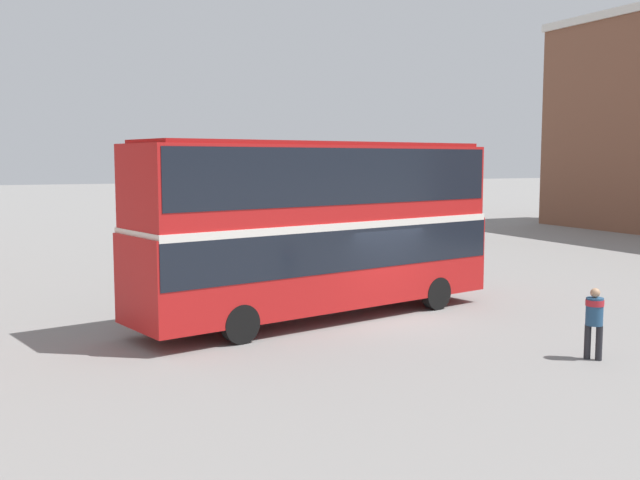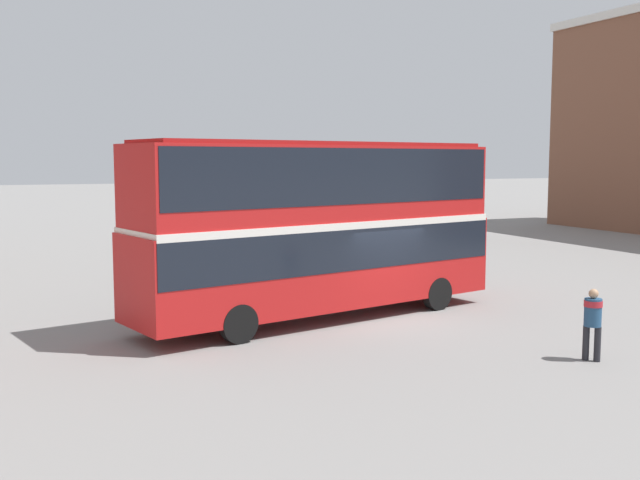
{
  "view_description": "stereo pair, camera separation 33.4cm",
  "coord_description": "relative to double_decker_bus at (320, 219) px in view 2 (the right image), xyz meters",
  "views": [
    {
      "loc": [
        -10.25,
        -17.93,
        4.47
      ],
      "look_at": [
        -1.74,
        0.93,
        2.22
      ],
      "focal_mm": 42.0,
      "sensor_mm": 36.0,
      "label": 1
    },
    {
      "loc": [
        -9.95,
        -18.06,
        4.47
      ],
      "look_at": [
        -1.74,
        0.93,
        2.22
      ],
      "focal_mm": 42.0,
      "sensor_mm": 36.0,
      "label": 2
    }
  ],
  "objects": [
    {
      "name": "ground_plane",
      "position": [
        1.74,
        -0.93,
        -2.81
      ],
      "size": [
        240.0,
        240.0,
        0.0
      ],
      "primitive_type": "plane",
      "color": "gray"
    },
    {
      "name": "double_decker_bus",
      "position": [
        0.0,
        0.0,
        0.0
      ],
      "size": [
        11.27,
        4.94,
        4.93
      ],
      "rotation": [
        0.0,
        0.0,
        0.23
      ],
      "color": "red",
      "rests_on": "ground_plane"
    },
    {
      "name": "pedestrian_foreground",
      "position": [
        3.77,
        -6.48,
        -1.81
      ],
      "size": [
        0.56,
        0.56,
        1.62
      ],
      "rotation": [
        0.0,
        0.0,
        3.77
      ],
      "color": "#232328",
      "rests_on": "ground_plane"
    },
    {
      "name": "parked_car_kerb_near",
      "position": [
        13.8,
        16.67,
        -2.02
      ],
      "size": [
        4.17,
        2.05,
        1.53
      ],
      "rotation": [
        0.0,
        0.0,
        3.06
      ],
      "color": "black",
      "rests_on": "ground_plane"
    },
    {
      "name": "parked_car_kerb_far",
      "position": [
        5.76,
        8.41,
        -2.06
      ],
      "size": [
        4.59,
        2.07,
        1.49
      ],
      "rotation": [
        0.0,
        0.0,
        0.06
      ],
      "color": "slate",
      "rests_on": "ground_plane"
    }
  ]
}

